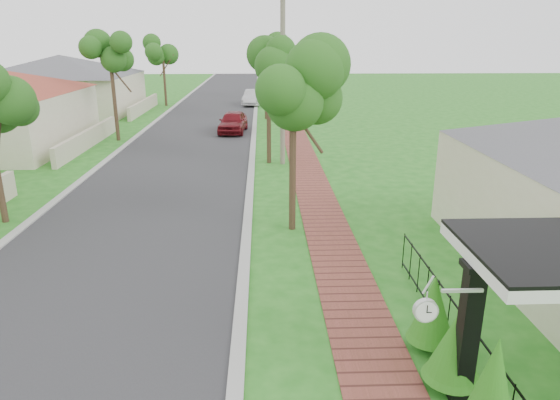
# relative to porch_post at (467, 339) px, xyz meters

# --- Properties ---
(ground) EXTENTS (160.00, 160.00, 0.00)m
(ground) POSITION_rel_porch_post_xyz_m (-4.55, 1.00, -1.12)
(ground) COLOR #1F6919
(ground) RESTS_ON ground
(road) EXTENTS (7.00, 120.00, 0.02)m
(road) POSITION_rel_porch_post_xyz_m (-7.55, 21.00, -1.12)
(road) COLOR #28282B
(road) RESTS_ON ground
(kerb_right) EXTENTS (0.30, 120.00, 0.10)m
(kerb_right) POSITION_rel_porch_post_xyz_m (-3.90, 21.00, -1.12)
(kerb_right) COLOR #9E9E99
(kerb_right) RESTS_ON ground
(kerb_left) EXTENTS (0.30, 120.00, 0.10)m
(kerb_left) POSITION_rel_porch_post_xyz_m (-11.20, 21.00, -1.12)
(kerb_left) COLOR #9E9E99
(kerb_left) RESTS_ON ground
(sidewalk) EXTENTS (1.50, 120.00, 0.03)m
(sidewalk) POSITION_rel_porch_post_xyz_m (-1.30, 21.00, -1.12)
(sidewalk) COLOR brown
(sidewalk) RESTS_ON ground
(porch_post) EXTENTS (0.48, 0.48, 2.52)m
(porch_post) POSITION_rel_porch_post_xyz_m (0.00, 0.00, 0.00)
(porch_post) COLOR black
(porch_post) RESTS_ON ground
(picket_fence) EXTENTS (0.03, 8.02, 1.00)m
(picket_fence) POSITION_rel_porch_post_xyz_m (0.35, 1.00, -0.59)
(picket_fence) COLOR black
(picket_fence) RESTS_ON ground
(street_trees) EXTENTS (10.70, 37.65, 5.89)m
(street_trees) POSITION_rel_porch_post_xyz_m (-7.42, 27.84, 3.42)
(street_trees) COLOR #382619
(street_trees) RESTS_ON ground
(hedge_row) EXTENTS (0.89, 4.69, 2.01)m
(hedge_row) POSITION_rel_porch_post_xyz_m (-0.10, -0.57, -0.30)
(hedge_row) COLOR #166B15
(hedge_row) RESTS_ON ground
(far_house_grey) EXTENTS (15.56, 15.56, 4.60)m
(far_house_grey) POSITION_rel_porch_post_xyz_m (-19.52, 35.00, 1.22)
(far_house_grey) COLOR beige
(far_house_grey) RESTS_ON ground
(parked_car_red) EXTENTS (1.97, 4.15, 1.37)m
(parked_car_red) POSITION_rel_porch_post_xyz_m (-5.26, 25.34, -0.44)
(parked_car_red) COLOR #610E14
(parked_car_red) RESTS_ON ground
(parked_car_white) EXTENTS (2.02, 4.31, 1.37)m
(parked_car_white) POSITION_rel_porch_post_xyz_m (-4.15, 39.20, -0.44)
(parked_car_white) COLOR #BBBBBD
(parked_car_white) RESTS_ON ground
(near_tree) EXTENTS (2.15, 2.15, 5.52)m
(near_tree) POSITION_rel_porch_post_xyz_m (-2.44, 8.00, 3.28)
(near_tree) COLOR #382619
(near_tree) RESTS_ON ground
(utility_pole) EXTENTS (1.20, 0.24, 8.19)m
(utility_pole) POSITION_rel_porch_post_xyz_m (-2.39, 16.76, 3.03)
(utility_pole) COLOR #776D5D
(utility_pole) RESTS_ON ground
(station_clock) EXTENTS (1.05, 0.13, 0.55)m
(station_clock) POSITION_rel_porch_post_xyz_m (-0.85, -0.40, 0.83)
(station_clock) COLOR silver
(station_clock) RESTS_ON ground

